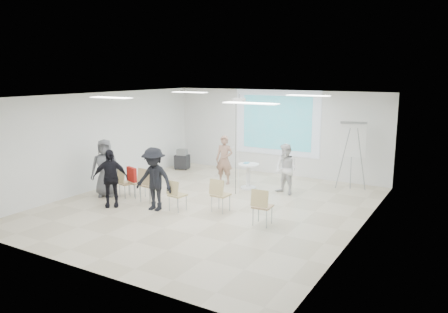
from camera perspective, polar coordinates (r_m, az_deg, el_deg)
The scene contains 30 objects.
floor at distance 12.07m, azimuth -1.94°, elevation -6.70°, with size 8.00×9.00×0.10m, color beige.
ceiling at distance 11.52m, azimuth -2.04°, elevation 8.17°, with size 8.00×9.00×0.10m, color white.
wall_back at distance 15.68m, azimuth 6.97°, elevation 3.15°, with size 8.00×0.10×3.00m, color silver.
wall_left at distance 14.25m, azimuth -15.88°, elevation 2.03°, with size 0.10×9.00×3.00m, color silver.
wall_right at distance 10.16m, azimuth 17.70°, elevation -1.56°, with size 0.10×9.00×3.00m, color silver.
projection_halo at distance 15.58m, azimuth 6.90°, elevation 4.40°, with size 3.20×0.01×2.30m, color silver.
projection_image at distance 15.56m, azimuth 6.88°, elevation 4.39°, with size 2.60×0.01×1.90m, color #36ADBA.
pedestal_table at distance 13.70m, azimuth 3.20°, elevation -2.37°, with size 0.78×0.78×0.82m.
player_left at distance 14.22m, azimuth 0.04°, elevation -0.02°, with size 0.66×0.45×1.80m, color #A47964.
player_right at distance 13.13m, azimuth 8.09°, elevation -1.31°, with size 0.81×0.65×1.69m, color white.
controller_left at distance 14.30m, azimuth 1.17°, elevation 1.20°, with size 0.04×0.12×0.04m, color white.
controller_right at distance 13.37m, azimuth 7.82°, elevation 0.20°, with size 0.04×0.13×0.04m, color silver.
chair_far_left at distance 13.06m, azimuth -12.87°, elevation -3.18°, with size 0.48×0.50×0.81m.
chair_left_mid at distance 13.00m, azimuth -11.57°, elevation -3.07°, with size 0.52×0.54×0.86m.
chair_left_inner at distance 12.38m, azimuth -9.97°, elevation -3.33°, with size 0.52×0.55×0.99m.
chair_center at distance 11.55m, azimuth -6.33°, elevation -4.75°, with size 0.44×0.47×0.84m.
chair_right_inner at distance 11.38m, azimuth -0.64°, elevation -4.73°, with size 0.44×0.47×0.90m.
chair_right_far at distance 10.43m, azimuth 4.91°, elevation -6.20°, with size 0.46×0.49×0.92m.
red_jacket at distance 12.83m, azimuth -11.97°, elevation -2.30°, with size 0.43×0.10×0.41m, color #B11D15.
laptop at distance 12.47m, azimuth -9.61°, elevation -3.48°, with size 0.36×0.27×0.03m, color black.
audience_left at distance 12.19m, azimuth -14.66°, elevation -2.22°, with size 1.05×0.63×1.81m, color black.
audience_mid at distance 11.62m, azimuth -9.14°, elevation -2.39°, with size 1.24×0.67×1.91m, color black.
audience_outer at distance 13.26m, azimuth -15.26°, elevation -1.01°, with size 0.93×0.61×1.90m, color slate.
flipchart_easel at distance 13.94m, azimuth 16.47°, elevation 2.08°, with size 0.89×0.70×2.13m.
av_cart at distance 16.56m, azimuth -5.49°, elevation -0.44°, with size 0.58×0.51×0.76m.
ceiling_projector at distance 12.77m, azimuth 1.97°, elevation 6.82°, with size 0.30×0.25×3.00m.
fluor_panel_nw at distance 14.29m, azimuth -4.53°, elevation 8.36°, with size 1.20×0.30×0.02m, color white.
fluor_panel_ne at distance 12.44m, azimuth 10.90°, elevation 7.82°, with size 1.20×0.30×0.02m, color white.
fluor_panel_sw at distance 11.60m, azimuth -14.55°, elevation 7.45°, with size 1.20×0.30×0.02m, color white.
fluor_panel_se at distance 9.23m, azimuth 3.50°, elevation 6.96°, with size 1.20×0.30×0.02m, color white.
Camera 1 is at (6.17, -9.71, 3.61)m, focal length 35.00 mm.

